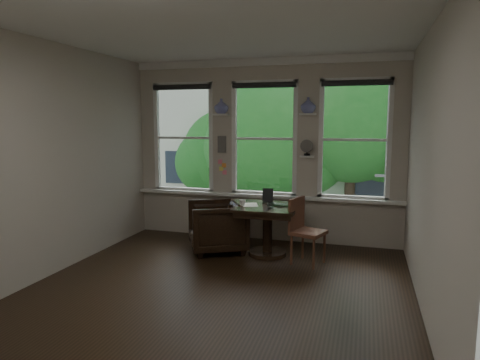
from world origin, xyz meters
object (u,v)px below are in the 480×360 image
(table, at_px, (267,231))
(side_chair_right, at_px, (308,232))
(laptop, at_px, (278,205))
(mug, at_px, (242,203))
(armchair_left, at_px, (217,226))

(table, xyz_separation_m, side_chair_right, (0.64, -0.23, 0.09))
(table, relative_size, laptop, 2.76)
(table, height_order, laptop, laptop)
(table, height_order, mug, mug)
(table, xyz_separation_m, armchair_left, (-0.79, -0.02, 0.01))
(table, distance_m, armchair_left, 0.79)
(side_chair_right, xyz_separation_m, laptop, (-0.48, 0.26, 0.30))
(table, height_order, armchair_left, armchair_left)
(armchair_left, bearing_deg, laptop, 65.29)
(table, xyz_separation_m, mug, (-0.36, -0.11, 0.42))
(armchair_left, relative_size, mug, 8.48)
(laptop, relative_size, mug, 3.26)
(armchair_left, height_order, side_chair_right, side_chair_right)
(laptop, bearing_deg, side_chair_right, -28.65)
(table, bearing_deg, side_chair_right, -19.76)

